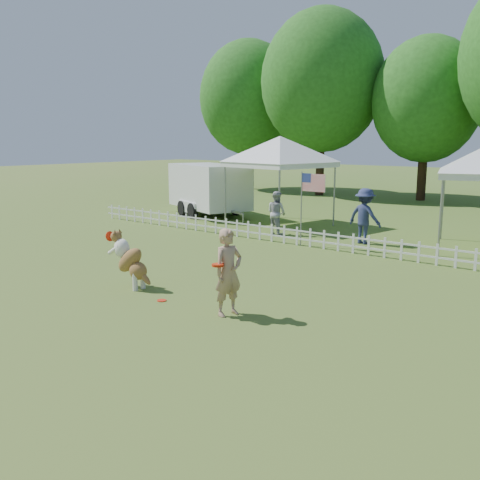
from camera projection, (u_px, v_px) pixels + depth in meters
The scene contains 13 objects.
ground at pixel (164, 303), 11.18m from camera, with size 120.00×120.00×0.00m, color #3E6820.
picket_fence at pixel (331, 241), 16.47m from camera, with size 22.00×0.08×0.60m, color silver, non-canonical shape.
handler at pixel (228, 272), 10.27m from camera, with size 0.62×0.41×1.70m, color tan.
dog at pixel (131, 260), 12.23m from camera, with size 1.25×0.42×1.29m, color brown, non-canonical shape.
frisbee_on_turf at pixel (162, 300), 11.32m from camera, with size 0.20×0.20×0.02m, color red.
canopy_tent_left at pixel (279, 182), 21.11m from camera, with size 3.32×3.32×3.43m, color white, non-canonical shape.
cargo_trailer at pixel (209, 190), 23.93m from camera, with size 5.31×2.33×2.33m, color white, non-canonical shape.
flag_pole at pixel (301, 209), 17.06m from camera, with size 0.91×0.10×2.38m, color gray, non-canonical shape.
spectator_a at pixel (277, 213), 19.21m from camera, with size 0.76×0.59×1.56m, color #9A9CA0.
spectator_b at pixel (365, 216), 17.42m from camera, with size 1.18×0.68×1.82m, color navy.
tree_far_left at pixel (248, 108), 36.25m from camera, with size 6.60×6.60×11.00m, color #215518, non-canonical shape.
tree_left at pixel (322, 95), 32.07m from camera, with size 7.40×7.40×12.00m, color #215518, non-canonical shape.
tree_center_left at pixel (426, 111), 29.33m from camera, with size 6.00×6.00×9.80m, color #215518, non-canonical shape.
Camera 1 is at (7.98, -7.36, 3.36)m, focal length 40.00 mm.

